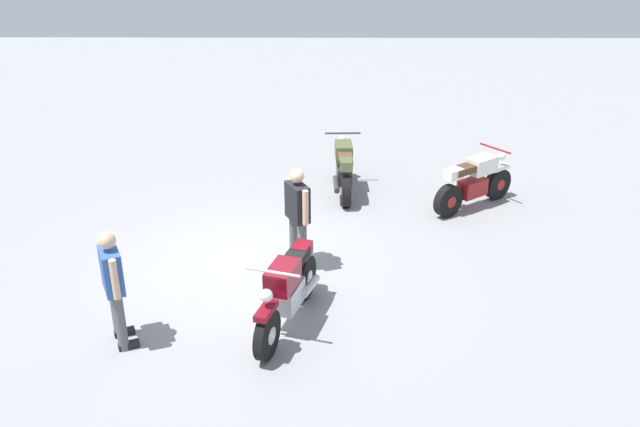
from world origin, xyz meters
TOP-DOWN VIEW (x-y plane):
  - ground_plane at (0.00, 0.00)m, footprint 40.00×40.00m
  - motorcycle_maroon_cruiser at (-0.65, 1.65)m, footprint 0.91×2.03m
  - motorcycle_olive_vintage at (-1.50, -2.88)m, footprint 0.70×1.95m
  - motorcycle_cream_vintage at (-3.87, -2.20)m, footprint 1.65×1.31m
  - person_in_blue_shirt at (1.46, 2.07)m, footprint 0.45×0.60m
  - person_in_black_shirt at (-0.72, 0.06)m, footprint 0.47×0.60m

SIDE VIEW (x-z plane):
  - ground_plane at x=0.00m, z-range 0.00..0.00m
  - motorcycle_olive_vintage at x=-1.50m, z-range -0.05..1.02m
  - motorcycle_cream_vintage at x=-3.87m, z-range -0.05..1.02m
  - motorcycle_maroon_cruiser at x=-0.65m, z-range -0.02..1.06m
  - person_in_blue_shirt at x=1.46m, z-range 0.09..1.67m
  - person_in_black_shirt at x=-0.72m, z-range 0.10..1.72m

